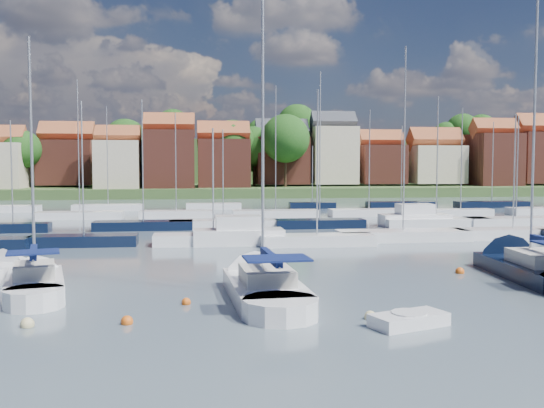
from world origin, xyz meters
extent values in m
plane|color=#4F5F6C|center=(0.00, 40.00, 0.00)|extent=(260.00, 260.00, 0.00)
cube|color=white|center=(-16.38, 3.28, 0.25)|extent=(3.94, 6.63, 1.20)
cone|color=white|center=(-17.27, 7.05, 0.25)|extent=(3.21, 3.53, 2.58)
cylinder|color=white|center=(-15.66, 0.27, 0.25)|extent=(3.11, 3.11, 1.20)
cube|color=beige|center=(-16.28, 2.86, 1.20)|extent=(2.36, 2.93, 0.70)
cylinder|color=#B2B2B7|center=(-16.47, 3.70, 6.59)|extent=(0.14, 0.14, 11.48)
cylinder|color=#B2B2B7|center=(-16.08, 2.03, 2.05)|extent=(0.89, 3.37, 0.10)
cube|color=#0F1A4B|center=(-16.08, 2.03, 2.20)|extent=(1.05, 3.25, 0.35)
cube|color=#0F1A4B|center=(-15.82, 0.94, 2.35)|extent=(2.49, 2.01, 0.08)
cube|color=white|center=(-5.48, 0.79, 0.25)|extent=(3.56, 7.75, 1.20)
cone|color=white|center=(-5.73, 5.53, 0.25)|extent=(3.35, 3.85, 3.16)
cylinder|color=white|center=(-5.28, -3.00, 0.25)|extent=(3.32, 3.32, 1.20)
cube|color=beige|center=(-5.45, 0.27, 1.20)|extent=(2.38, 3.28, 0.70)
cylinder|color=#B2B2B7|center=(-5.51, 1.32, 7.88)|extent=(0.14, 0.14, 14.06)
cylinder|color=#B2B2B7|center=(-5.40, -0.79, 2.05)|extent=(0.32, 4.22, 0.10)
cube|color=#0F1A4B|center=(-5.40, -0.79, 2.20)|extent=(0.51, 4.02, 0.35)
cube|color=#0F1A4B|center=(-5.33, -2.16, 2.35)|extent=(2.78, 2.04, 0.08)
cube|color=black|center=(9.87, 4.00, 0.25)|extent=(4.15, 8.79, 1.20)
cone|color=black|center=(10.24, 9.35, 0.25)|extent=(3.85, 4.40, 3.57)
cube|color=beige|center=(9.83, 3.41, 1.20)|extent=(2.74, 3.73, 0.70)
cylinder|color=#B2B2B7|center=(9.91, 4.60, 8.97)|extent=(0.14, 0.14, 16.23)
cone|color=white|center=(-18.64, 9.37, 0.25)|extent=(3.67, 3.93, 2.73)
cube|color=white|center=(-0.52, -4.71, 0.21)|extent=(3.29, 2.33, 0.59)
cylinder|color=white|center=(-0.52, -4.71, 0.38)|extent=(1.39, 1.39, 0.38)
sphere|color=beige|center=(-15.11, -2.93, 0.00)|extent=(0.53, 0.53, 0.53)
sphere|color=#D85914|center=(-11.35, -3.00, 0.00)|extent=(0.48, 0.48, 0.48)
sphere|color=#D85914|center=(-9.10, 0.07, 0.00)|extent=(0.41, 0.41, 0.41)
sphere|color=beige|center=(-1.69, -3.47, 0.00)|extent=(0.49, 0.49, 0.49)
sphere|color=#D85914|center=(6.37, 5.87, 0.00)|extent=(0.50, 0.50, 0.50)
sphere|color=#D85914|center=(-15.99, 4.46, 0.00)|extent=(0.43, 0.43, 0.43)
cube|color=black|center=(-17.11, 20.54, 0.35)|extent=(8.01, 2.24, 1.00)
cylinder|color=#B2B2B7|center=(-17.11, 20.54, 5.93)|extent=(0.12, 0.12, 10.16)
cube|color=white|center=(-7.27, 20.20, 0.35)|extent=(9.22, 2.58, 1.00)
cylinder|color=#B2B2B7|center=(-7.27, 20.20, 4.94)|extent=(0.12, 0.12, 8.18)
cube|color=white|center=(0.63, 18.61, 0.35)|extent=(8.78, 2.46, 1.00)
cylinder|color=#B2B2B7|center=(0.63, 18.61, 6.38)|extent=(0.12, 0.12, 11.06)
cube|color=white|center=(8.23, 20.67, 0.35)|extent=(10.79, 3.02, 1.00)
cylinder|color=#B2B2B7|center=(8.23, 20.67, 8.29)|extent=(0.12, 0.12, 14.87)
cube|color=white|center=(17.98, 21.03, 0.35)|extent=(10.13, 2.84, 1.00)
cylinder|color=#B2B2B7|center=(17.98, 21.03, 5.65)|extent=(0.12, 0.12, 9.59)
cube|color=white|center=(-5.31, 20.00, 0.50)|extent=(7.00, 2.60, 1.40)
cube|color=white|center=(-5.31, 20.00, 1.60)|extent=(3.50, 2.20, 1.30)
cube|color=black|center=(-25.24, 30.99, 0.35)|extent=(6.54, 1.83, 1.00)
cylinder|color=#B2B2B7|center=(-25.24, 30.99, 5.53)|extent=(0.12, 0.12, 9.37)
cube|color=black|center=(-13.55, 31.64, 0.35)|extent=(9.30, 2.60, 1.00)
cylinder|color=#B2B2B7|center=(-13.55, 31.64, 6.59)|extent=(0.12, 0.12, 11.48)
cube|color=white|center=(-5.94, 32.01, 0.35)|extent=(10.40, 2.91, 1.00)
cylinder|color=#B2B2B7|center=(-5.94, 32.01, 5.24)|extent=(0.12, 0.12, 8.77)
cube|color=black|center=(3.48, 31.28, 0.35)|extent=(8.80, 2.46, 1.00)
cylinder|color=#B2B2B7|center=(3.48, 31.28, 8.01)|extent=(0.12, 0.12, 14.33)
cube|color=white|center=(15.40, 31.16, 0.35)|extent=(10.73, 3.00, 1.00)
cylinder|color=#B2B2B7|center=(15.40, 31.16, 6.92)|extent=(0.12, 0.12, 12.14)
cube|color=white|center=(23.82, 30.97, 0.35)|extent=(10.48, 2.93, 1.00)
cylinder|color=#B2B2B7|center=(23.82, 30.97, 5.99)|extent=(0.12, 0.12, 10.28)
cube|color=white|center=(13.46, 32.00, 0.50)|extent=(7.00, 2.60, 1.40)
cube|color=white|center=(13.46, 32.00, 1.60)|extent=(3.50, 2.20, 1.30)
cube|color=white|center=(-21.71, 44.21, 0.35)|extent=(9.71, 2.72, 1.00)
cylinder|color=#B2B2B7|center=(-21.71, 44.21, 8.29)|extent=(0.12, 0.12, 14.88)
cube|color=white|center=(-10.84, 44.51, 0.35)|extent=(8.49, 2.38, 1.00)
cylinder|color=#B2B2B7|center=(-10.84, 44.51, 6.51)|extent=(0.12, 0.12, 11.31)
cube|color=white|center=(0.79, 43.78, 0.35)|extent=(10.16, 2.85, 1.00)
cylinder|color=#B2B2B7|center=(0.79, 43.78, 8.15)|extent=(0.12, 0.12, 14.59)
cube|color=white|center=(12.17, 43.90, 0.35)|extent=(9.53, 2.67, 1.00)
cylinder|color=#B2B2B7|center=(12.17, 43.90, 6.81)|extent=(0.12, 0.12, 11.91)
cube|color=white|center=(23.16, 42.50, 0.35)|extent=(7.62, 2.13, 1.00)
cylinder|color=#B2B2B7|center=(23.16, 42.50, 6.91)|extent=(0.12, 0.12, 12.13)
cube|color=white|center=(-20.26, 56.56, 0.35)|extent=(9.24, 2.59, 1.00)
cylinder|color=#B2B2B7|center=(-20.26, 56.56, 7.43)|extent=(0.12, 0.12, 13.17)
cube|color=white|center=(-6.08, 57.30, 0.35)|extent=(7.57, 2.12, 1.00)
cylinder|color=#B2B2B7|center=(-6.08, 57.30, 5.97)|extent=(0.12, 0.12, 10.24)
cube|color=black|center=(7.88, 57.47, 0.35)|extent=(6.58, 1.84, 1.00)
cylinder|color=#B2B2B7|center=(7.88, 57.47, 4.85)|extent=(0.12, 0.12, 8.01)
cube|color=black|center=(20.94, 57.40, 0.35)|extent=(9.92, 2.78, 1.00)
cylinder|color=#B2B2B7|center=(20.94, 57.40, 6.31)|extent=(0.12, 0.12, 10.92)
cube|color=black|center=(34.28, 56.37, 0.35)|extent=(10.55, 2.95, 1.00)
cylinder|color=#B2B2B7|center=(34.28, 56.37, 6.61)|extent=(0.12, 0.12, 11.51)
cube|color=#3C5A2D|center=(0.00, 117.00, 0.30)|extent=(200.00, 70.00, 3.00)
cube|color=#3C5A2D|center=(0.00, 142.00, 5.00)|extent=(200.00, 60.00, 14.00)
cube|color=beige|center=(-44.83, 92.19, 5.88)|extent=(9.35, 10.04, 8.56)
cube|color=brown|center=(-33.65, 97.79, 6.56)|extent=(10.37, 9.97, 8.73)
cube|color=#984C2C|center=(-33.65, 97.79, 12.20)|extent=(10.57, 5.13, 5.13)
cube|color=beige|center=(-22.74, 89.00, 6.08)|extent=(8.09, 8.80, 8.96)
cube|color=#984C2C|center=(-22.74, 89.00, 11.55)|extent=(8.25, 4.00, 4.00)
cube|color=brown|center=(-13.35, 89.94, 7.08)|extent=(9.36, 10.17, 10.97)
cube|color=#984C2C|center=(-13.35, 89.94, 13.72)|extent=(9.54, 4.63, 4.63)
cube|color=brown|center=(-3.04, 91.65, 6.31)|extent=(9.90, 8.56, 9.42)
cube|color=#984C2C|center=(-3.04, 91.65, 12.23)|extent=(10.10, 4.90, 4.90)
cube|color=brown|center=(9.10, 96.65, 6.95)|extent=(10.59, 8.93, 9.49)
cube|color=#383A42|center=(9.10, 96.65, 12.99)|extent=(10.80, 5.24, 5.24)
cube|color=beige|center=(19.71, 95.80, 8.02)|extent=(9.01, 8.61, 11.65)
cube|color=#383A42|center=(19.71, 95.80, 14.95)|extent=(9.19, 4.46, 4.46)
cube|color=brown|center=(30.17, 97.00, 6.20)|extent=(9.10, 9.34, 8.00)
cube|color=#984C2C|center=(30.17, 97.00, 11.32)|extent=(9.28, 4.50, 4.50)
cube|color=beige|center=(41.95, 96.59, 6.14)|extent=(10.86, 9.59, 7.88)
cube|color=#984C2C|center=(41.95, 96.59, 11.41)|extent=(11.07, 5.37, 5.37)
cube|color=brown|center=(53.76, 93.92, 7.09)|extent=(9.18, 9.96, 10.97)
cube|color=#984C2C|center=(53.76, 93.92, 13.70)|extent=(9.36, 4.54, 4.54)
cube|color=brown|center=(65.18, 95.21, 7.58)|extent=(11.39, 9.67, 10.76)
cube|color=#984C2C|center=(65.18, 95.21, 14.36)|extent=(11.62, 5.64, 5.64)
cylinder|color=#382619|center=(56.77, 115.51, 8.51)|extent=(0.50, 0.50, 4.47)
sphere|color=#29581B|center=(56.77, 115.51, 14.58)|extent=(8.18, 8.18, 8.18)
cylinder|color=#382619|center=(3.46, 95.93, 3.83)|extent=(0.50, 0.50, 4.46)
sphere|color=#29581B|center=(3.46, 95.93, 9.88)|extent=(8.15, 8.15, 8.15)
cylinder|color=#382619|center=(15.22, 113.68, 8.58)|extent=(0.50, 0.50, 5.15)
sphere|color=#29581B|center=(15.22, 113.68, 15.56)|extent=(9.41, 9.41, 9.41)
cylinder|color=#382619|center=(-13.54, 116.31, 8.68)|extent=(0.50, 0.50, 4.56)
sphere|color=#29581B|center=(-13.54, 116.31, 14.87)|extent=(8.34, 8.34, 8.34)
cylinder|color=#382619|center=(-23.24, 105.25, 4.18)|extent=(0.50, 0.50, 5.15)
sphere|color=#29581B|center=(-23.24, 105.25, 11.17)|extent=(9.42, 9.42, 9.42)
cylinder|color=#382619|center=(-38.67, 107.32, 6.76)|extent=(0.50, 0.50, 3.42)
sphere|color=#29581B|center=(-38.67, 107.32, 11.40)|extent=(6.26, 6.26, 6.26)
cylinder|color=#382619|center=(13.76, 104.71, 3.48)|extent=(0.50, 0.50, 3.77)
sphere|color=#29581B|center=(13.76, 104.71, 8.60)|extent=(6.89, 6.89, 6.89)
cylinder|color=#382619|center=(9.05, 90.94, 4.21)|extent=(0.50, 0.50, 5.21)
sphere|color=#29581B|center=(9.05, 90.94, 11.28)|extent=(9.53, 9.53, 9.53)
cylinder|color=#382619|center=(61.93, 101.62, 3.09)|extent=(0.50, 0.50, 2.97)
sphere|color=#29581B|center=(61.93, 101.62, 7.12)|extent=(5.44, 5.44, 5.44)
cylinder|color=#382619|center=(-1.15, 93.75, 4.02)|extent=(0.50, 0.50, 4.84)
sphere|color=#29581B|center=(-1.15, 93.75, 10.59)|extent=(8.85, 8.85, 8.85)
cylinder|color=#382619|center=(52.68, 115.72, 8.17)|extent=(0.50, 0.50, 3.72)
sphere|color=#29581B|center=(52.68, 115.72, 13.21)|extent=(6.80, 6.80, 6.80)
cylinder|color=#382619|center=(54.05, 94.13, 3.62)|extent=(0.50, 0.50, 4.05)
sphere|color=#29581B|center=(54.05, 94.13, 9.11)|extent=(7.40, 7.40, 7.40)
cylinder|color=#382619|center=(-40.96, 92.79, 3.60)|extent=(0.50, 0.50, 4.00)
sphere|color=#29581B|center=(-40.96, 92.79, 9.04)|extent=(7.32, 7.32, 7.32)
cylinder|color=#382619|center=(6.84, 113.29, 7.91)|extent=(0.50, 0.50, 3.93)
sphere|color=#29581B|center=(6.84, 113.29, 13.24)|extent=(7.19, 7.19, 7.19)
cylinder|color=#382619|center=(30.65, 100.17, 3.51)|extent=(0.50, 0.50, 3.82)
sphere|color=#29581B|center=(30.65, 100.17, 8.70)|extent=(6.99, 6.99, 6.99)
cylinder|color=#382619|center=(-17.44, 93.12, 3.34)|extent=(0.50, 0.50, 3.48)
sphere|color=#29581B|center=(-17.44, 93.12, 8.07)|extent=(6.37, 6.37, 6.37)
cylinder|color=#382619|center=(57.51, 102.81, 3.09)|extent=(0.50, 0.50, 2.99)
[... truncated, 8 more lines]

